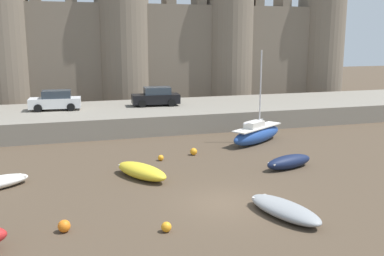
{
  "coord_description": "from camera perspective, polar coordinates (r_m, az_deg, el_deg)",
  "views": [
    {
      "loc": [
        -7.07,
        -18.12,
        7.47
      ],
      "look_at": [
        -0.03,
        5.17,
        2.5
      ],
      "focal_mm": 42.0,
      "sensor_mm": 36.0,
      "label": 1
    }
  ],
  "objects": [
    {
      "name": "mooring_buoy_mid_mud",
      "position": [
        18.52,
        -15.93,
        -11.89
      ],
      "size": [
        0.49,
        0.49,
        0.49
      ],
      "primitive_type": "sphere",
      "color": "orange",
      "rests_on": "ground"
    },
    {
      "name": "ground_plane",
      "position": [
        20.84,
        4.26,
        -9.5
      ],
      "size": [
        160.0,
        160.0,
        0.0
      ],
      "primitive_type": "plane",
      "color": "#4C3D2D"
    },
    {
      "name": "castle",
      "position": [
        49.86,
        -8.82,
        11.0
      ],
      "size": [
        55.22,
        6.43,
        18.77
      ],
      "color": "#706354",
      "rests_on": "ground"
    },
    {
      "name": "car_quay_centre_west",
      "position": [
        39.37,
        -4.58,
        3.98
      ],
      "size": [
        4.21,
        2.1,
        1.62
      ],
      "color": "black",
      "rests_on": "quay_road"
    },
    {
      "name": "mooring_buoy_near_channel",
      "position": [
        17.9,
        -3.28,
        -12.43
      ],
      "size": [
        0.41,
        0.41,
        0.41
      ],
      "primitive_type": "sphere",
      "color": "orange",
      "rests_on": "ground"
    },
    {
      "name": "car_quay_west",
      "position": [
        38.53,
        -16.95,
        3.34
      ],
      "size": [
        4.21,
        2.1,
        1.62
      ],
      "color": "silver",
      "rests_on": "quay_road"
    },
    {
      "name": "rowboat_foreground_left",
      "position": [
        24.32,
        -6.44,
        -5.43
      ],
      "size": [
        2.93,
        3.88,
        0.77
      ],
      "color": "yellow",
      "rests_on": "ground"
    },
    {
      "name": "mooring_buoy_off_centre",
      "position": [
        28.81,
        0.21,
        -3.01
      ],
      "size": [
        0.46,
        0.46,
        0.46
      ],
      "primitive_type": "sphere",
      "color": "orange",
      "rests_on": "ground"
    },
    {
      "name": "sailboat_near_channel_left",
      "position": [
        32.24,
        8.24,
        -0.72
      ],
      "size": [
        5.3,
        4.02,
        6.55
      ],
      "color": "#234793",
      "rests_on": "ground"
    },
    {
      "name": "quay_road",
      "position": [
        38.78,
        -6.05,
        1.53
      ],
      "size": [
        60.78,
        10.0,
        1.53
      ],
      "primitive_type": "cube",
      "color": "gray",
      "rests_on": "ground"
    },
    {
      "name": "rowboat_foreground_centre",
      "position": [
        19.62,
        11.65,
        -10.05
      ],
      "size": [
        2.48,
        4.12,
        0.62
      ],
      "color": "gray",
      "rests_on": "ground"
    },
    {
      "name": "rowboat_midflat_centre",
      "position": [
        26.48,
        12.2,
        -4.18
      ],
      "size": [
        3.37,
        1.83,
        0.79
      ],
      "color": "#141E3D",
      "rests_on": "ground"
    },
    {
      "name": "mooring_buoy_near_shore",
      "position": [
        27.6,
        -3.99,
        -3.8
      ],
      "size": [
        0.36,
        0.36,
        0.36
      ],
      "primitive_type": "sphere",
      "color": "orange",
      "rests_on": "ground"
    }
  ]
}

